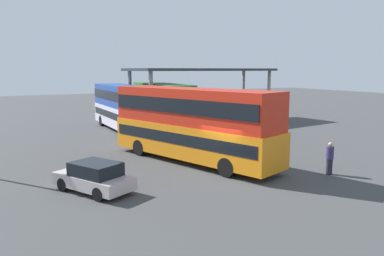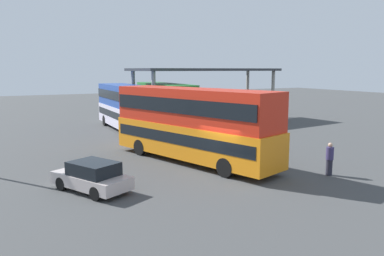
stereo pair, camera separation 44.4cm
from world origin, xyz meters
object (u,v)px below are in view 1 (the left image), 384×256
double_decker_near_canopy (123,105)px  double_decker_mid_row (162,104)px  pedestrian_waiting (330,158)px  double_decker_main (192,122)px  parked_hatchback (94,177)px

double_decker_near_canopy → double_decker_mid_row: double_decker_mid_row is taller
pedestrian_waiting → double_decker_main: bearing=141.6°
double_decker_main → parked_hatchback: (-6.46, -2.82, -1.68)m
double_decker_main → pedestrian_waiting: (4.92, -5.82, -1.51)m
double_decker_near_canopy → pedestrian_waiting: (4.67, -19.26, -1.36)m
double_decker_mid_row → pedestrian_waiting: double_decker_mid_row is taller
double_decker_mid_row → parked_hatchback: bearing=149.7°
parked_hatchback → double_decker_near_canopy: (6.71, 16.26, 1.53)m
parked_hatchback → double_decker_near_canopy: double_decker_near_canopy is taller
double_decker_near_canopy → pedestrian_waiting: double_decker_near_canopy is taller
double_decker_main → pedestrian_waiting: bearing=-157.3°
double_decker_main → double_decker_mid_row: size_ratio=1.12×
double_decker_main → parked_hatchback: size_ratio=2.83×
double_decker_main → pedestrian_waiting: double_decker_main is taller
double_decker_near_canopy → double_decker_mid_row: (3.56, -0.61, 0.05)m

